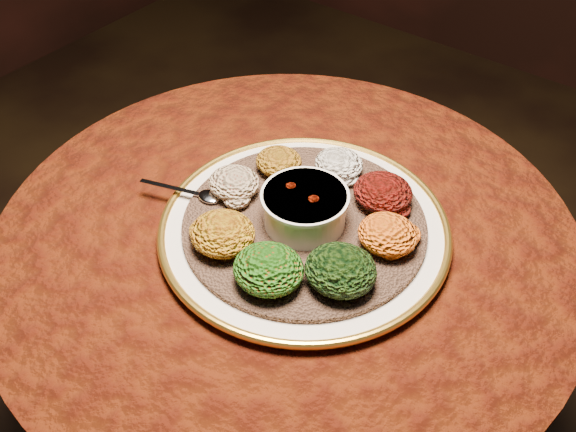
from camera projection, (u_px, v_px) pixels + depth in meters
The scene contains 13 objects.
table at pixel (286, 298), 1.17m from camera, with size 0.96×0.96×0.73m.
platter at pixel (304, 229), 1.03m from camera, with size 0.51×0.51×0.02m.
injera at pixel (304, 224), 1.02m from camera, with size 0.39×0.39×0.01m, color brown.
stew_bowl at pixel (305, 206), 1.00m from camera, with size 0.14×0.14×0.06m.
spoon at pixel (203, 195), 1.06m from camera, with size 0.14×0.06×0.01m.
portion_ayib at pixel (339, 164), 1.09m from camera, with size 0.08×0.08×0.04m, color white.
portion_kitfo at pixel (383, 192), 1.04m from camera, with size 0.10×0.09×0.05m, color black.
portion_tikil at pixel (388, 234), 0.97m from camera, with size 0.09×0.09×0.04m, color #A36A0D.
portion_gomen at pixel (341, 270), 0.91m from camera, with size 0.11×0.10×0.05m, color black.
portion_mixveg at pixel (269, 269), 0.91m from camera, with size 0.10×0.10×0.05m, color #AB2C0B.
portion_kik at pixel (223, 233), 0.97m from camera, with size 0.10×0.10×0.05m, color #AF7D0F.
portion_timatim at pixel (234, 183), 1.06m from camera, with size 0.09×0.08×0.04m, color maroon.
portion_shiro at pixel (279, 162), 1.10m from camera, with size 0.08×0.08×0.04m, color #8D5511.
Camera 1 is at (0.45, -0.59, 1.47)m, focal length 40.00 mm.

